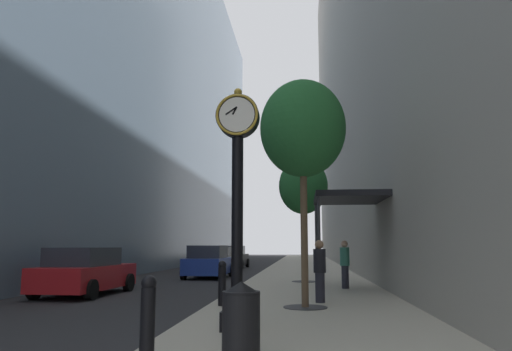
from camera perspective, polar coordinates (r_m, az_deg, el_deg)
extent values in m
plane|color=#262628|center=(30.27, 0.90, -11.50)|extent=(110.00, 110.00, 0.00)
cube|color=#ADA593|center=(33.16, 6.02, -11.06)|extent=(5.33, 80.00, 0.14)
cube|color=slate|center=(38.59, -16.40, 13.47)|extent=(9.00, 80.00, 31.57)
cube|color=gray|center=(38.17, 17.03, 19.38)|extent=(9.00, 80.00, 38.38)
cube|color=black|center=(9.17, -2.33, -16.92)|extent=(0.55, 0.55, 0.35)
cylinder|color=gold|center=(9.13, -2.32, -15.27)|extent=(0.38, 0.38, 0.18)
cylinder|color=black|center=(9.08, -2.25, -4.98)|extent=(0.22, 0.22, 3.09)
cylinder|color=black|center=(9.40, -2.19, 7.06)|extent=(0.84, 0.28, 0.84)
torus|color=gold|center=(9.25, -2.32, 7.31)|extent=(0.82, 0.05, 0.82)
cylinder|color=white|center=(9.25, -2.31, 7.30)|extent=(0.69, 0.01, 0.69)
cylinder|color=white|center=(9.54, -2.06, 6.82)|extent=(0.69, 0.01, 0.69)
sphere|color=gold|center=(9.54, -2.17, 9.91)|extent=(0.16, 0.16, 0.16)
cube|color=black|center=(9.27, -2.56, 7.75)|extent=(0.11, 0.01, 0.16)
cube|color=black|center=(9.28, -2.98, 7.73)|extent=(0.23, 0.01, 0.17)
cylinder|color=black|center=(6.91, -12.85, -16.93)|extent=(0.20, 0.20, 0.98)
sphere|color=black|center=(6.85, -12.70, -12.42)|extent=(0.21, 0.21, 0.21)
cylinder|color=black|center=(12.70, -4.08, -13.07)|extent=(0.20, 0.20, 0.98)
sphere|color=black|center=(12.66, -4.05, -10.62)|extent=(0.21, 0.21, 0.21)
cylinder|color=black|center=(15.64, -2.19, -12.18)|extent=(0.20, 0.20, 0.98)
sphere|color=black|center=(15.62, -2.18, -10.19)|extent=(0.21, 0.21, 0.21)
cylinder|color=#333335|center=(12.39, 5.92, -15.39)|extent=(1.10, 1.10, 0.02)
cylinder|color=brown|center=(12.30, 5.79, -6.75)|extent=(0.18, 0.18, 3.75)
ellipsoid|color=#23602D|center=(12.67, 5.61, 5.63)|extent=(2.25, 2.25, 2.58)
cylinder|color=#333335|center=(20.86, 5.84, -12.49)|extent=(1.10, 1.10, 0.02)
cylinder|color=#4C3D2D|center=(20.81, 5.77, -7.97)|extent=(0.18, 0.18, 3.31)
ellipsoid|color=#23602D|center=(20.96, 5.67, -1.25)|extent=(2.13, 2.13, 2.45)
cylinder|color=black|center=(6.79, -1.80, -17.53)|extent=(0.52, 0.52, 0.92)
cone|color=black|center=(6.73, -1.78, -13.24)|extent=(0.53, 0.53, 0.16)
cylinder|color=#23232D|center=(17.86, 10.62, -11.84)|extent=(0.32, 0.32, 0.81)
cylinder|color=#337560|center=(17.82, 10.56, -9.50)|extent=(0.41, 0.41, 0.65)
sphere|color=tan|center=(17.82, 10.52, -8.05)|extent=(0.25, 0.25, 0.25)
cylinder|color=#23232D|center=(13.45, 7.67, -13.14)|extent=(0.36, 0.36, 0.80)
cylinder|color=black|center=(13.41, 7.61, -10.07)|extent=(0.47, 0.47, 0.64)
sphere|color=#9E7556|center=(13.41, 7.57, -8.18)|extent=(0.24, 0.24, 0.24)
cube|color=black|center=(17.23, 11.01, -2.65)|extent=(2.40, 3.60, 0.20)
cylinder|color=#333338|center=(15.48, 7.56, -8.04)|extent=(0.10, 0.10, 3.20)
cylinder|color=#333338|center=(18.68, 7.24, -8.08)|extent=(0.10, 0.10, 3.20)
cube|color=#AD191E|center=(17.67, -19.69, -11.34)|extent=(2.02, 4.42, 0.77)
cube|color=#282D38|center=(17.45, -19.91, -9.14)|extent=(1.73, 2.49, 0.63)
cylinder|color=black|center=(19.44, -20.25, -11.84)|extent=(0.24, 0.65, 0.64)
cylinder|color=black|center=(18.65, -14.98, -12.24)|extent=(0.24, 0.65, 0.64)
cylinder|color=black|center=(16.86, -25.00, -12.20)|extent=(0.24, 0.65, 0.64)
cylinder|color=black|center=(15.95, -19.11, -12.78)|extent=(0.24, 0.65, 0.64)
cube|color=black|center=(35.80, -2.91, -10.01)|extent=(2.01, 4.52, 0.79)
cube|color=#282D38|center=(35.56, -2.97, -8.90)|extent=(1.73, 2.54, 0.65)
cylinder|color=black|center=(37.48, -3.96, -10.38)|extent=(0.24, 0.65, 0.64)
cylinder|color=black|center=(37.16, -1.04, -10.41)|extent=(0.24, 0.65, 0.64)
cylinder|color=black|center=(34.50, -4.94, -10.55)|extent=(0.24, 0.65, 0.64)
cylinder|color=black|center=(34.16, -1.77, -10.60)|extent=(0.24, 0.65, 0.64)
cube|color=#B7BABF|center=(30.56, -4.38, -10.33)|extent=(1.78, 4.49, 0.75)
cube|color=#282D38|center=(30.33, -4.44, -9.09)|extent=(1.54, 2.53, 0.61)
cylinder|color=black|center=(32.23, -5.36, -10.70)|extent=(0.23, 0.64, 0.64)
cylinder|color=black|center=(31.92, -2.32, -10.75)|extent=(0.23, 0.64, 0.64)
cylinder|color=black|center=(29.27, -6.63, -10.93)|extent=(0.23, 0.64, 0.64)
cylinder|color=black|center=(28.93, -3.29, -11.00)|extent=(0.23, 0.64, 0.64)
cube|color=navy|center=(25.26, -5.68, -10.68)|extent=(2.00, 4.08, 0.80)
cube|color=#282D38|center=(25.04, -5.76, -9.08)|extent=(1.73, 2.30, 0.66)
cylinder|color=black|center=(26.83, -7.05, -11.17)|extent=(0.24, 0.65, 0.64)
cylinder|color=black|center=(26.43, -2.98, -11.26)|extent=(0.24, 0.65, 0.64)
cylinder|color=black|center=(24.18, -8.66, -11.46)|extent=(0.24, 0.65, 0.64)
cylinder|color=black|center=(23.74, -4.16, -11.59)|extent=(0.24, 0.65, 0.64)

